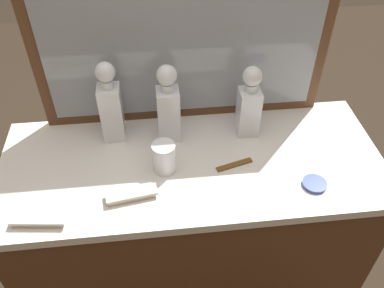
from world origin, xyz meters
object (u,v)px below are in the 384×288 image
(silver_brush_center, at_px, (132,194))
(tortoiseshell_comb, at_px, (234,165))
(crystal_decanter_center, at_px, (249,108))
(silver_brush_front, at_px, (39,219))
(crystal_decanter_front, at_px, (111,109))
(crystal_decanter_far_right, at_px, (168,110))
(porcelain_dish, at_px, (314,184))
(crystal_tumbler_right, at_px, (164,158))

(silver_brush_center, relative_size, tortoiseshell_comb, 1.28)
(crystal_decanter_center, xyz_separation_m, silver_brush_front, (-0.70, -0.34, -0.10))
(silver_brush_front, bearing_deg, crystal_decanter_front, 59.55)
(crystal_decanter_center, bearing_deg, tortoiseshell_comb, -114.37)
(tortoiseshell_comb, bearing_deg, crystal_decanter_far_right, 139.92)
(crystal_decanter_center, bearing_deg, porcelain_dish, -60.34)
(crystal_decanter_center, xyz_separation_m, silver_brush_center, (-0.43, -0.27, -0.10))
(crystal_tumbler_right, bearing_deg, crystal_decanter_far_right, 80.25)
(crystal_decanter_front, relative_size, crystal_tumbler_right, 2.87)
(silver_brush_center, distance_m, porcelain_dish, 0.59)
(crystal_tumbler_right, bearing_deg, silver_brush_front, -155.11)
(crystal_decanter_front, xyz_separation_m, tortoiseshell_comb, (0.41, -0.20, -0.12))
(crystal_decanter_far_right, relative_size, tortoiseshell_comb, 2.28)
(crystal_tumbler_right, height_order, silver_brush_center, crystal_tumbler_right)
(crystal_decanter_center, distance_m, silver_brush_center, 0.52)
(crystal_decanter_front, xyz_separation_m, silver_brush_front, (-0.22, -0.37, -0.11))
(porcelain_dish, bearing_deg, crystal_tumbler_right, 164.95)
(silver_brush_front, distance_m, porcelain_dish, 0.87)
(crystal_decanter_front, height_order, silver_brush_center, crystal_decanter_front)
(silver_brush_center, bearing_deg, crystal_decanter_center, 32.65)
(crystal_tumbler_right, relative_size, tortoiseshell_comb, 0.82)
(crystal_tumbler_right, distance_m, silver_brush_center, 0.16)
(silver_brush_front, relative_size, porcelain_dish, 2.11)
(crystal_tumbler_right, bearing_deg, tortoiseshell_comb, -2.60)
(crystal_decanter_far_right, height_order, porcelain_dish, crystal_decanter_far_right)
(crystal_decanter_front, distance_m, crystal_decanter_far_right, 0.20)
(silver_brush_center, height_order, silver_brush_front, same)
(silver_brush_front, bearing_deg, crystal_decanter_center, 25.84)
(crystal_tumbler_right, distance_m, tortoiseshell_comb, 0.24)
(crystal_decanter_front, height_order, crystal_tumbler_right, crystal_decanter_front)
(crystal_decanter_far_right, distance_m, porcelain_dish, 0.55)
(silver_brush_center, xyz_separation_m, silver_brush_front, (-0.28, -0.07, 0.00))
(crystal_decanter_center, height_order, tortoiseshell_comb, crystal_decanter_center)
(crystal_decanter_center, relative_size, silver_brush_front, 1.64)
(silver_brush_center, bearing_deg, silver_brush_front, -166.39)
(crystal_decanter_front, relative_size, porcelain_dish, 3.87)
(crystal_decanter_front, height_order, tortoiseshell_comb, crystal_decanter_front)
(crystal_decanter_front, xyz_separation_m, crystal_tumbler_right, (0.17, -0.19, -0.08))
(silver_brush_center, bearing_deg, tortoiseshell_comb, 16.28)
(porcelain_dish, bearing_deg, silver_brush_center, 178.40)
(silver_brush_center, bearing_deg, crystal_tumbler_right, 45.39)
(silver_brush_front, bearing_deg, porcelain_dish, 3.32)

